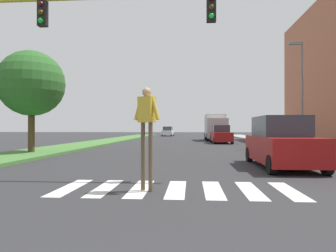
% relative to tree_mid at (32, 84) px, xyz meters
% --- Properties ---
extents(ground_plane, '(140.00, 140.00, 0.00)m').
position_rel_tree_mid_xyz_m(ground_plane, '(8.61, 14.12, -4.01)').
color(ground_plane, '#2D2D30').
extents(crosswalk, '(5.85, 2.20, 0.01)m').
position_rel_tree_mid_xyz_m(crosswalk, '(8.61, -8.83, -4.00)').
color(crosswalk, silver).
rests_on(crosswalk, ground_plane).
extents(median_strip, '(3.53, 64.00, 0.15)m').
position_rel_tree_mid_xyz_m(median_strip, '(0.00, 12.12, -3.93)').
color(median_strip, '#477A38').
rests_on(median_strip, ground_plane).
extents(tree_mid, '(3.67, 3.67, 5.71)m').
position_rel_tree_mid_xyz_m(tree_mid, '(0.00, 0.00, 0.00)').
color(tree_mid, '#4C3823').
rests_on(tree_mid, median_strip).
extents(sidewalk_right, '(3.00, 64.00, 0.15)m').
position_rel_tree_mid_xyz_m(sidewalk_right, '(17.39, 12.12, -3.93)').
color(sidewalk_right, '#9E9991').
rests_on(sidewalk_right, ground_plane).
extents(traffic_light_gantry, '(9.64, 0.30, 6.00)m').
position_rel_tree_mid_xyz_m(traffic_light_gantry, '(4.34, -7.20, 0.38)').
color(traffic_light_gantry, gold).
rests_on(traffic_light_gantry, median_strip).
extents(street_lamp_right, '(1.02, 0.24, 7.50)m').
position_rel_tree_mid_xyz_m(street_lamp_right, '(16.80, 5.76, 0.59)').
color(street_lamp_right, slate).
rests_on(street_lamp_right, sidewalk_right).
extents(pedestrian_performer, '(0.71, 0.41, 2.49)m').
position_rel_tree_mid_xyz_m(pedestrian_performer, '(7.91, -9.09, -2.34)').
color(pedestrian_performer, brown).
rests_on(pedestrian_performer, ground_plane).
extents(suv_crossing, '(1.97, 4.60, 1.97)m').
position_rel_tree_mid_xyz_m(suv_crossing, '(12.44, -4.38, -3.07)').
color(suv_crossing, maroon).
rests_on(suv_crossing, ground_plane).
extents(sedan_midblock, '(1.92, 4.45, 1.76)m').
position_rel_tree_mid_xyz_m(sedan_midblock, '(11.92, 13.48, -3.19)').
color(sedan_midblock, maroon).
rests_on(sedan_midblock, ground_plane).
extents(sedan_distant, '(2.23, 4.63, 1.66)m').
position_rel_tree_mid_xyz_m(sedan_distant, '(12.22, 23.05, -3.23)').
color(sedan_distant, '#474C51').
rests_on(sedan_distant, ground_plane).
extents(sedan_far_horizon, '(2.04, 4.67, 1.72)m').
position_rel_tree_mid_xyz_m(sedan_far_horizon, '(4.83, 37.99, -3.21)').
color(sedan_far_horizon, silver).
rests_on(sedan_far_horizon, ground_plane).
extents(truck_box_delivery, '(2.40, 6.20, 3.10)m').
position_rel_tree_mid_xyz_m(truck_box_delivery, '(11.89, 19.58, -2.37)').
color(truck_box_delivery, '#B7B7BC').
rests_on(truck_box_delivery, ground_plane).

